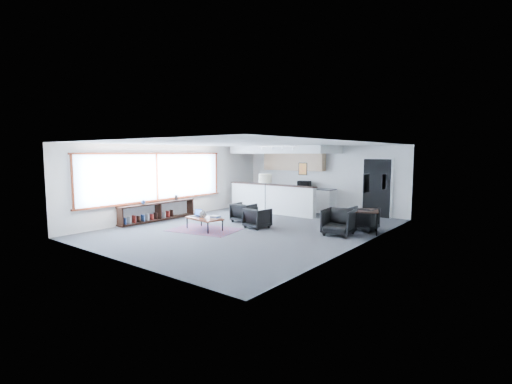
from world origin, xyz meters
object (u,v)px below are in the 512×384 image
Objects in this scene: floor_lamp at (265,180)px; microwave at (304,183)px; armchair_right at (257,217)px; laptop at (197,214)px; ceramic_pot at (203,214)px; armchair_left at (244,211)px; dining_chair_far at (363,220)px; dining_chair_near at (339,223)px; dining_table at (364,212)px; coffee_table at (204,219)px; book_stack at (215,217)px.

microwave is (-0.03, 2.69, -0.29)m from floor_lamp.
laptop is at bearing 46.60° from armchair_right.
ceramic_pot is 0.14× the size of floor_lamp.
armchair_left reaches higher than dining_chair_far.
floor_lamp is (0.32, 0.78, 1.03)m from armchair_left.
armchair_right is (1.01, -0.54, -0.00)m from armchair_left.
dining_chair_near reaches higher than armchair_left.
dining_chair_near is at bearing 73.50° from dining_chair_far.
dining_chair_far is at bearing 115.06° from dining_table.
floor_lamp reaches higher than laptop.
coffee_table is at bearing -102.93° from microwave.
armchair_left is 3.98m from dining_table.
dining_chair_near is at bearing -120.37° from dining_table.
book_stack is 0.45× the size of dining_chair_near.
laptop is 0.19× the size of floor_lamp.
armchair_left is 0.68× the size of dining_table.
dining_chair_near reaches higher than dining_table.
armchair_left is 1.14m from armchair_right.
ceramic_pot is 0.47× the size of microwave.
dining_chair_far is at bearing 67.35° from dining_chair_near.
microwave is (-0.72, 4.01, 0.75)m from armchair_right.
armchair_right is at bearing -88.88° from microwave.
floor_lamp is (-0.68, 1.32, 1.04)m from armchair_right.
book_stack is (0.36, 0.16, -0.07)m from ceramic_pot.
dining_chair_far is (3.81, 2.93, -0.16)m from ceramic_pot.
ceramic_pot is 3.99m from dining_chair_near.
microwave reaches higher than armchair_left.
laptop is at bearing 71.90° from armchair_left.
dining_table is at bearing -147.47° from armchair_right.
dining_table is (3.95, 2.65, 0.12)m from ceramic_pot.
microwave is (0.36, 5.24, 0.75)m from coffee_table.
laptop is 1.78m from armchair_left.
book_stack is 0.48× the size of dining_chair_far.
dining_chair_near reaches higher than ceramic_pot.
armchair_left is 1.00× the size of dining_chair_near.
coffee_table is 1.74× the size of dining_chair_near.
laptop is 5.04m from dining_chair_far.
floor_lamp reaches higher than armchair_left.
dining_table is at bearing 34.76° from book_stack.
armchair_right is 1.05× the size of dining_chair_far.
dining_chair_near reaches higher than laptop.
microwave is (-3.46, 2.36, 0.77)m from dining_chair_far.
laptop is 0.44× the size of armchair_left.
laptop is 0.44× the size of armchair_right.
dining_table reaches higher than dining_chair_far.
dining_chair_near is (3.51, 1.90, -0.14)m from ceramic_pot.
armchair_left is at bearing 16.46° from dining_chair_far.
book_stack is at bearing -145.24° from dining_table.
floor_lamp reaches higher than coffee_table.
armchair_left is (-0.29, 1.67, -0.07)m from book_stack.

